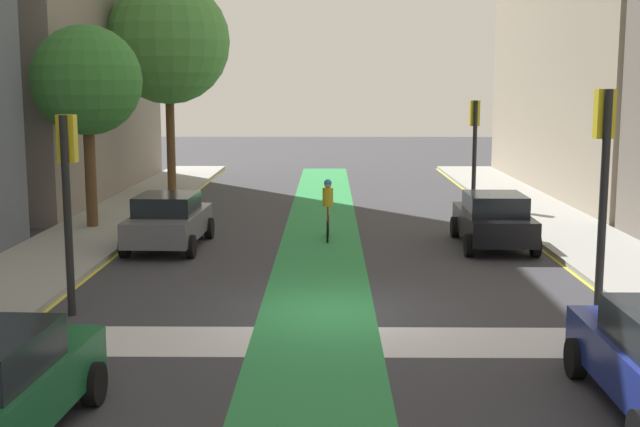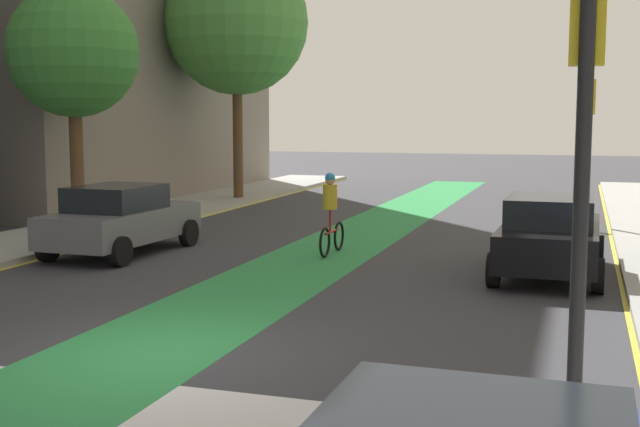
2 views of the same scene
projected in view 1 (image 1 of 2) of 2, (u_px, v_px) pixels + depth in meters
name	position (u px, v px, depth m)	size (l,w,h in m)	color
ground_plane	(334.00, 312.00, 17.02)	(120.00, 120.00, 0.00)	#38383D
bike_lane_paint	(317.00, 312.00, 17.02)	(2.40, 60.00, 0.01)	#2D8C47
crosswalk_band	(335.00, 341.00, 15.04)	(12.00, 1.80, 0.01)	silver
curb_stripe_left	(45.00, 311.00, 17.08)	(0.16, 60.00, 0.01)	yellow
curb_stripe_right	(625.00, 312.00, 16.95)	(0.16, 60.00, 0.01)	yellow
traffic_signal_near_right	(603.00, 161.00, 15.92)	(0.35, 0.52, 4.56)	black
traffic_signal_near_left	(68.00, 175.00, 16.47)	(0.35, 0.52, 4.05)	black
traffic_signal_far_right	(474.00, 133.00, 30.65)	(0.35, 0.52, 4.10)	black
car_grey_left_far	(169.00, 220.00, 23.68)	(2.12, 4.25, 1.57)	slate
car_black_right_far	(493.00, 220.00, 23.82)	(2.08, 4.23, 1.57)	black
cyclist_in_lane	(328.00, 208.00, 24.91)	(0.32, 1.73, 1.86)	black
street_tree_near	(87.00, 81.00, 25.91)	(3.47, 3.47, 6.38)	brown
street_tree_far	(168.00, 42.00, 34.23)	(5.16, 5.16, 8.88)	brown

